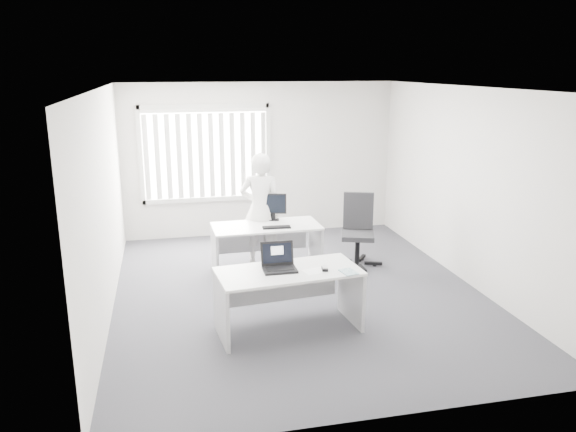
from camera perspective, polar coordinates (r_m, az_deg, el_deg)
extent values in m
plane|color=#47484E|center=(7.95, 1.04, -7.72)|extent=(6.00, 6.00, 0.00)
cube|color=beige|center=(10.41, -2.81, 5.74)|extent=(5.00, 0.02, 2.80)
cube|color=beige|center=(4.78, 9.62, -5.69)|extent=(5.00, 0.02, 2.80)
cube|color=beige|center=(7.36, -18.19, 1.12)|extent=(0.02, 6.00, 2.80)
cube|color=beige|center=(8.46, 17.81, 2.88)|extent=(0.02, 6.00, 2.80)
cube|color=white|center=(7.34, 1.14, 12.88)|extent=(5.00, 6.00, 0.02)
cube|color=silver|center=(10.23, -8.35, 6.29)|extent=(2.32, 0.06, 1.76)
cube|color=silver|center=(6.59, 0.07, -5.66)|extent=(1.74, 0.95, 0.03)
cube|color=#ADADB0|center=(6.55, -6.80, -9.53)|extent=(0.11, 0.72, 0.73)
cube|color=#ADADB0|center=(7.01, 6.44, -7.80)|extent=(0.11, 0.72, 0.73)
cube|color=silver|center=(8.50, -2.24, -1.04)|extent=(1.64, 0.80, 0.03)
cube|color=#ADADB0|center=(8.50, -7.44, -3.78)|extent=(0.06, 0.70, 0.71)
cube|color=#ADADB0|center=(8.80, 2.83, -3.01)|extent=(0.06, 0.70, 0.71)
cylinder|color=black|center=(9.02, 7.01, -4.74)|extent=(0.82, 0.82, 0.09)
cylinder|color=black|center=(8.95, 7.05, -3.50)|extent=(0.08, 0.08, 0.50)
cube|color=black|center=(8.88, 7.11, -1.98)|extent=(0.63, 0.63, 0.08)
cube|color=black|center=(9.00, 7.16, 0.54)|extent=(0.47, 0.21, 0.59)
imported|color=silver|center=(8.80, -2.78, 0.69)|extent=(0.74, 0.58, 1.80)
cube|color=white|center=(6.57, 2.76, -5.59)|extent=(0.31, 0.26, 0.00)
cube|color=white|center=(6.56, 6.17, -5.67)|extent=(0.20, 0.25, 0.01)
cube|color=black|center=(8.35, -1.17, -1.15)|extent=(0.43, 0.17, 0.02)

